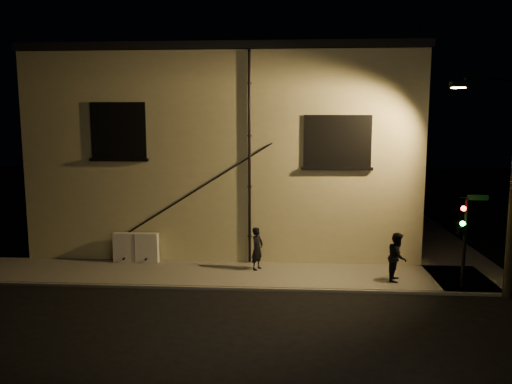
# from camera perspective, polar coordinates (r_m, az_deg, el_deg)

# --- Properties ---
(ground) EXTENTS (90.00, 90.00, 0.00)m
(ground) POSITION_cam_1_polar(r_m,az_deg,el_deg) (17.46, 4.52, -11.21)
(ground) COLOR black
(sidewalk) EXTENTS (21.00, 16.00, 0.12)m
(sidewalk) POSITION_cam_1_polar(r_m,az_deg,el_deg) (21.69, 7.63, -7.21)
(sidewalk) COLOR slate
(sidewalk) RESTS_ON ground
(building) EXTENTS (16.20, 12.23, 8.80)m
(building) POSITION_cam_1_polar(r_m,az_deg,el_deg) (25.65, -2.37, 5.09)
(building) COLOR beige
(building) RESTS_ON ground
(utility_cabinet) EXTENTS (1.81, 0.31, 1.19)m
(utility_cabinet) POSITION_cam_1_polar(r_m,az_deg,el_deg) (20.75, -13.55, -6.20)
(utility_cabinet) COLOR silver
(utility_cabinet) RESTS_ON sidewalk
(pedestrian_a) EXTENTS (0.63, 0.71, 1.63)m
(pedestrian_a) POSITION_cam_1_polar(r_m,az_deg,el_deg) (19.16, 0.14, -6.49)
(pedestrian_a) COLOR black
(pedestrian_a) RESTS_ON sidewalk
(pedestrian_b) EXTENTS (0.88, 1.01, 1.74)m
(pedestrian_b) POSITION_cam_1_polar(r_m,az_deg,el_deg) (18.54, 15.85, -7.14)
(pedestrian_b) COLOR black
(pedestrian_b) RESTS_ON sidewalk
(traffic_signal) EXTENTS (1.14, 1.85, 3.19)m
(traffic_signal) POSITION_cam_1_polar(r_m,az_deg,el_deg) (18.20, 22.34, -3.63)
(traffic_signal) COLOR black
(traffic_signal) RESTS_ON sidewalk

